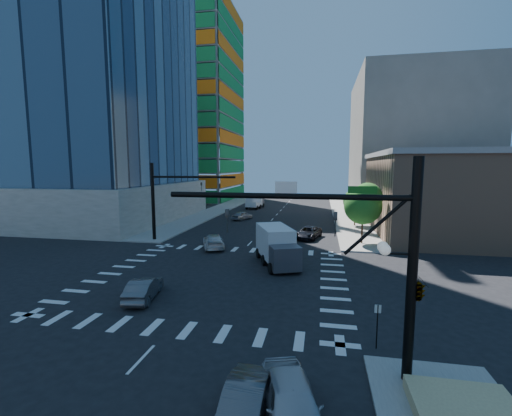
# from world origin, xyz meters

# --- Properties ---
(ground) EXTENTS (160.00, 160.00, 0.00)m
(ground) POSITION_xyz_m (0.00, 0.00, 0.00)
(ground) COLOR black
(ground) RESTS_ON ground
(road_markings) EXTENTS (20.00, 20.00, 0.01)m
(road_markings) POSITION_xyz_m (0.00, 0.00, 0.01)
(road_markings) COLOR silver
(road_markings) RESTS_ON ground
(sidewalk_ne) EXTENTS (5.00, 60.00, 0.15)m
(sidewalk_ne) POSITION_xyz_m (12.50, 40.00, 0.07)
(sidewalk_ne) COLOR gray
(sidewalk_ne) RESTS_ON ground
(sidewalk_nw) EXTENTS (5.00, 60.00, 0.15)m
(sidewalk_nw) POSITION_xyz_m (-12.50, 40.00, 0.07)
(sidewalk_nw) COLOR gray
(sidewalk_nw) RESTS_ON ground
(construction_building) EXTENTS (25.16, 34.50, 70.60)m
(construction_building) POSITION_xyz_m (-27.41, 61.93, 24.61)
(construction_building) COLOR slate
(construction_building) RESTS_ON ground
(commercial_building) EXTENTS (20.50, 22.50, 10.60)m
(commercial_building) POSITION_xyz_m (25.00, 22.00, 5.31)
(commercial_building) COLOR #9F775C
(commercial_building) RESTS_ON ground
(bg_building_ne) EXTENTS (24.00, 30.00, 28.00)m
(bg_building_ne) POSITION_xyz_m (27.00, 55.00, 14.00)
(bg_building_ne) COLOR #65615B
(bg_building_ne) RESTS_ON ground
(signal_mast_se) EXTENTS (10.51, 2.48, 9.00)m
(signal_mast_se) POSITION_xyz_m (10.60, -11.50, 5.01)
(signal_mast_se) COLOR black
(signal_mast_se) RESTS_ON sidewalk_se
(signal_mast_nw) EXTENTS (10.20, 0.40, 9.00)m
(signal_mast_nw) POSITION_xyz_m (-10.00, 11.50, 5.49)
(signal_mast_nw) COLOR black
(signal_mast_nw) RESTS_ON sidewalk_nw
(tree_south) EXTENTS (4.16, 4.16, 6.82)m
(tree_south) POSITION_xyz_m (12.63, 13.90, 4.69)
(tree_south) COLOR #382316
(tree_south) RESTS_ON sidewalk_ne
(tree_north) EXTENTS (3.54, 3.52, 5.78)m
(tree_north) POSITION_xyz_m (12.93, 25.90, 3.99)
(tree_north) COLOR #382316
(tree_north) RESTS_ON sidewalk_ne
(no_parking_sign) EXTENTS (0.30, 0.06, 2.20)m
(no_parking_sign) POSITION_xyz_m (10.70, -9.00, 1.38)
(no_parking_sign) COLOR black
(no_parking_sign) RESTS_ON ground
(car_nb_near) EXTENTS (3.15, 5.04, 1.60)m
(car_nb_near) POSITION_xyz_m (7.10, -14.73, 0.80)
(car_nb_near) COLOR #AFB1B7
(car_nb_near) RESTS_ON ground
(car_nb_right) EXTENTS (1.47, 4.07, 1.33)m
(car_nb_right) POSITION_xyz_m (5.49, -14.94, 0.67)
(car_nb_right) COLOR #4A4A4F
(car_nb_right) RESTS_ON ground
(car_nb_far) EXTENTS (3.54, 5.56, 1.43)m
(car_nb_far) POSITION_xyz_m (6.44, 16.07, 0.71)
(car_nb_far) COLOR black
(car_nb_far) RESTS_ON ground
(car_sb_near) EXTENTS (3.84, 5.53, 1.49)m
(car_sb_near) POSITION_xyz_m (-3.42, 9.21, 0.74)
(car_sb_near) COLOR silver
(car_sb_near) RESTS_ON ground
(car_sb_mid) EXTENTS (3.25, 4.45, 1.41)m
(car_sb_mid) POSITION_xyz_m (-4.82, 28.82, 0.70)
(car_sb_mid) COLOR #A0A2A8
(car_sb_mid) RESTS_ON ground
(car_sb_cross) EXTENTS (2.28, 4.50, 1.42)m
(car_sb_cross) POSITION_xyz_m (-3.50, -5.40, 0.71)
(car_sb_cross) COLOR #505155
(car_sb_cross) RESTS_ON ground
(box_truck_near) EXTENTS (4.88, 6.85, 3.31)m
(box_truck_near) POSITION_xyz_m (4.21, 4.08, 1.46)
(box_truck_near) COLOR black
(box_truck_near) RESTS_ON ground
(box_truck_far) EXTENTS (3.08, 5.99, 3.02)m
(box_truck_far) POSITION_xyz_m (-5.64, 44.46, 1.34)
(box_truck_far) COLOR black
(box_truck_far) RESTS_ON ground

